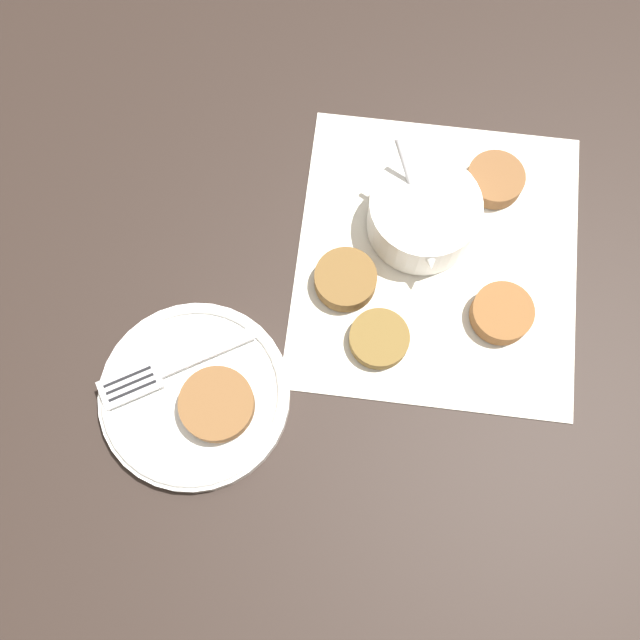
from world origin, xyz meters
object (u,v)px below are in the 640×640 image
(sauce_bowl, at_px, (423,217))
(serving_plate, at_px, (195,395))
(fritter_on_plate, at_px, (217,404))
(fork, at_px, (161,372))

(sauce_bowl, height_order, serving_plate, sauce_bowl)
(fritter_on_plate, height_order, fork, fritter_on_plate)
(fritter_on_plate, bearing_deg, sauce_bowl, 131.33)
(sauce_bowl, bearing_deg, fork, -60.54)
(sauce_bowl, bearing_deg, serving_plate, -53.87)
(sauce_bowl, relative_size, fritter_on_plate, 1.72)
(sauce_bowl, xyz_separation_m, fork, (0.15, -0.26, -0.00))
(serving_plate, xyz_separation_m, fork, (-0.02, -0.03, 0.01))
(serving_plate, distance_m, fritter_on_plate, 0.03)
(serving_plate, xyz_separation_m, fritter_on_plate, (0.01, 0.02, 0.02))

